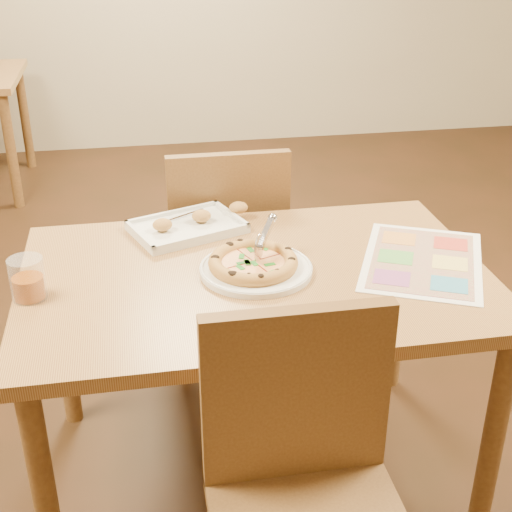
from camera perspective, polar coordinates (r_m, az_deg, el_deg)
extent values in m
plane|color=black|center=(2.41, -0.04, -16.62)|extent=(7.00, 7.00, 0.00)
cube|color=#A17840|center=(2.00, -0.05, -1.83)|extent=(1.30, 0.85, 0.04)
cylinder|color=brown|center=(1.91, -16.53, -18.05)|extent=(0.06, 0.06, 0.68)
cylinder|color=brown|center=(2.49, -15.16, -6.27)|extent=(0.06, 0.06, 0.68)
cylinder|color=brown|center=(2.10, 18.43, -13.80)|extent=(0.06, 0.06, 0.68)
cylinder|color=brown|center=(2.63, 11.30, -3.89)|extent=(0.06, 0.06, 0.68)
cube|color=brown|center=(1.59, 3.25, -11.24)|extent=(0.42, 0.04, 0.45)
cube|color=brown|center=(2.73, -2.63, 0.44)|extent=(0.42, 0.42, 0.04)
cube|color=brown|center=(2.46, -2.14, 3.22)|extent=(0.42, 0.04, 0.45)
cylinder|color=brown|center=(4.42, -19.00, 7.88)|extent=(0.06, 0.06, 0.68)
cylinder|color=brown|center=(5.12, -18.01, 10.45)|extent=(0.06, 0.06, 0.68)
cylinder|color=white|center=(1.99, 0.00, -1.07)|extent=(0.39, 0.39, 0.02)
cylinder|color=#D19347|center=(1.98, -0.23, -0.72)|extent=(0.24, 0.24, 0.01)
cylinder|color=#F0CC82|center=(1.98, -0.23, -0.51)|extent=(0.21, 0.21, 0.01)
torus|color=#D19347|center=(1.98, -0.23, -0.49)|extent=(0.25, 0.25, 0.04)
cylinder|color=silver|center=(1.97, 0.27, 0.71)|extent=(0.04, 0.07, 0.08)
cube|color=silver|center=(2.00, 0.81, 1.91)|extent=(0.07, 0.11, 0.06)
cube|color=silver|center=(2.25, -5.53, 2.22)|extent=(0.39, 0.33, 0.02)
cube|color=silver|center=(2.24, -5.54, 2.50)|extent=(0.14, 0.10, 0.00)
ellipsoid|color=#C59446|center=(2.20, -7.50, 2.50)|extent=(0.06, 0.05, 0.04)
ellipsoid|color=#C59446|center=(2.25, -4.39, 3.22)|extent=(0.06, 0.05, 0.04)
ellipsoid|color=#C59446|center=(2.31, -1.42, 3.90)|extent=(0.06, 0.05, 0.04)
cylinder|color=#8D3F0A|center=(1.94, -17.72, -2.40)|extent=(0.08, 0.08, 0.06)
cylinder|color=white|center=(1.93, -17.82, -1.75)|extent=(0.09, 0.09, 0.11)
cube|color=white|center=(2.10, 13.18, -0.36)|extent=(0.49, 0.56, 0.00)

